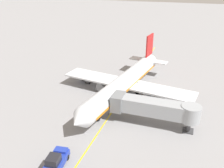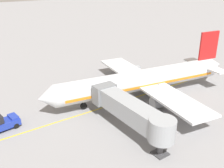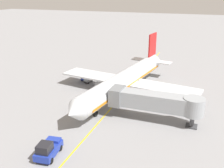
{
  "view_description": "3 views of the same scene",
  "coord_description": "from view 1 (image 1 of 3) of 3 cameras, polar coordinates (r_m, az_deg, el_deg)",
  "views": [
    {
      "loc": [
        -13.26,
        47.1,
        24.62
      ],
      "look_at": [
        1.91,
        3.15,
        3.35
      ],
      "focal_mm": 38.62,
      "sensor_mm": 36.0,
      "label": 1
    },
    {
      "loc": [
        -33.06,
        30.52,
        20.67
      ],
      "look_at": [
        2.59,
        5.89,
        2.55
      ],
      "focal_mm": 42.03,
      "sensor_mm": 36.0,
      "label": 2
    },
    {
      "loc": [
        -15.23,
        49.03,
        20.57
      ],
      "look_at": [
        1.31,
        4.46,
        3.22
      ],
      "focal_mm": 41.5,
      "sensor_mm": 36.0,
      "label": 3
    }
  ],
  "objects": [
    {
      "name": "ground_plane",
      "position": [
        54.77,
        2.97,
        -2.16
      ],
      "size": [
        400.0,
        400.0,
        0.0
      ],
      "primitive_type": "plane",
      "color": "gray"
    },
    {
      "name": "gate_lead_in_line",
      "position": [
        54.77,
        2.97,
        -2.16
      ],
      "size": [
        0.24,
        80.0,
        0.01
      ],
      "primitive_type": "cube",
      "color": "gold",
      "rests_on": "ground"
    },
    {
      "name": "parked_airliner",
      "position": [
        52.38,
        3.1,
        0.39
      ],
      "size": [
        30.44,
        37.28,
        10.63
      ],
      "color": "silver",
      "rests_on": "ground"
    },
    {
      "name": "jet_bridge",
      "position": [
        42.68,
        10.01,
        -5.56
      ],
      "size": [
        15.32,
        3.5,
        4.98
      ],
      "color": "#93999E",
      "rests_on": "ground"
    },
    {
      "name": "pushback_tractor",
      "position": [
        35.88,
        -13.04,
        -17.16
      ],
      "size": [
        2.74,
        4.65,
        2.4
      ],
      "color": "#1E339E",
      "rests_on": "ground"
    },
    {
      "name": "baggage_tug_lead",
      "position": [
        61.8,
        -6.19,
        1.67
      ],
      "size": [
        1.39,
        2.56,
        1.62
      ],
      "color": "#1E339E",
      "rests_on": "ground"
    },
    {
      "name": "baggage_cart_front",
      "position": [
        60.08,
        -5.44,
        1.26
      ],
      "size": [
        1.49,
        2.95,
        1.58
      ],
      "color": "#4C4C51",
      "rests_on": "ground"
    },
    {
      "name": "baggage_cart_second_in_train",
      "position": [
        62.24,
        -4.32,
        2.15
      ],
      "size": [
        1.49,
        2.95,
        1.58
      ],
      "color": "#4C4C51",
      "rests_on": "ground"
    },
    {
      "name": "ground_crew_wing_walker",
      "position": [
        59.65,
        -0.13,
        1.2
      ],
      "size": [
        0.57,
        0.58,
        1.69
      ],
      "color": "#232328",
      "rests_on": "ground"
    }
  ]
}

